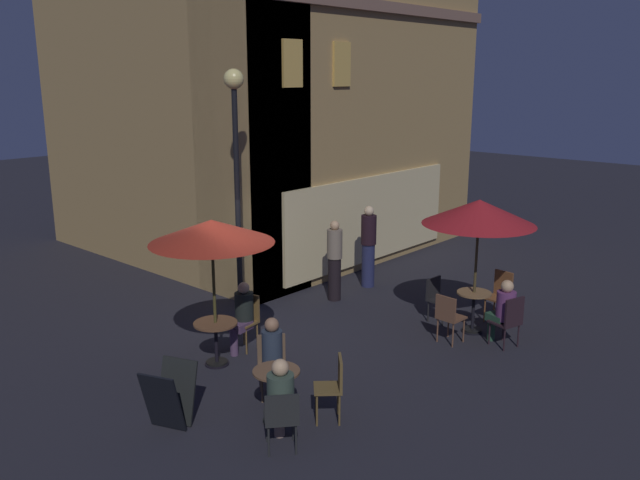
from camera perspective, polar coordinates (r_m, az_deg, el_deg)
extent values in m
plane|color=#23222A|center=(11.94, -5.98, -9.05)|extent=(60.00, 60.00, 0.00)
cube|color=#A98650|center=(16.79, 2.97, 10.27)|extent=(8.69, 1.78, 7.12)
cube|color=#A98650|center=(16.91, -13.73, 9.92)|extent=(1.78, 8.49, 7.12)
cube|color=#7F5E4F|center=(16.24, 5.86, 19.48)|extent=(8.69, 0.12, 0.25)
cube|color=#E1B353|center=(13.79, -2.41, 15.07)|extent=(0.55, 0.06, 0.95)
cube|color=#E1B353|center=(14.94, 1.90, 15.00)|extent=(0.55, 0.06, 0.95)
cube|color=beige|center=(16.21, 4.45, 1.86)|extent=(6.08, 0.08, 2.10)
cylinder|color=black|center=(12.03, -7.14, 2.38)|extent=(0.10, 0.10, 4.51)
sphere|color=#F8E485|center=(11.79, -7.50, 13.69)|extent=(0.35, 0.35, 0.35)
cube|color=black|center=(9.52, -12.30, -12.65)|extent=(0.46, 0.61, 0.87)
cube|color=black|center=(9.26, -13.54, -13.54)|extent=(0.46, 0.61, 0.87)
cylinder|color=black|center=(12.78, 13.05, -7.69)|extent=(0.40, 0.40, 0.03)
cylinder|color=black|center=(12.65, 13.14, -6.18)|extent=(0.06, 0.06, 0.75)
cylinder|color=brown|center=(12.52, 13.24, -4.50)|extent=(0.64, 0.64, 0.03)
cylinder|color=black|center=(11.27, -8.92, -10.54)|extent=(0.40, 0.40, 0.03)
cylinder|color=black|center=(11.13, -8.99, -8.94)|extent=(0.06, 0.06, 0.71)
cylinder|color=brown|center=(10.99, -9.07, -7.15)|extent=(0.72, 0.72, 0.03)
cylinder|color=black|center=(9.51, -3.74, -15.32)|extent=(0.40, 0.40, 0.03)
cylinder|color=black|center=(9.34, -3.78, -13.43)|extent=(0.06, 0.06, 0.74)
cylinder|color=brown|center=(9.17, -3.81, -11.30)|extent=(0.65, 0.65, 0.03)
cylinder|color=black|center=(12.77, 13.05, -7.63)|extent=(0.36, 0.36, 0.06)
cylinder|color=#453A20|center=(12.38, 13.36, -2.43)|extent=(0.05, 0.05, 2.47)
cone|color=#A41B22|center=(12.13, 13.64, 2.37)|extent=(2.04, 2.04, 0.45)
cylinder|color=black|center=(11.26, -8.93, -10.47)|extent=(0.36, 0.36, 0.06)
cylinder|color=#443F1D|center=(10.83, -9.16, -4.78)|extent=(0.05, 0.05, 2.42)
cone|color=maroon|center=(10.53, -9.39, 0.75)|extent=(2.01, 2.01, 0.38)
cylinder|color=brown|center=(13.09, 15.25, -6.26)|extent=(0.03, 0.03, 0.47)
cylinder|color=brown|center=(13.26, 14.10, -5.93)|extent=(0.03, 0.03, 0.47)
cylinder|color=brown|center=(13.34, 16.02, -5.92)|extent=(0.03, 0.03, 0.47)
cylinder|color=brown|center=(13.51, 14.88, -5.60)|extent=(0.03, 0.03, 0.47)
cube|color=brown|center=(13.22, 15.13, -4.90)|extent=(0.45, 0.45, 0.04)
cube|color=brown|center=(13.28, 15.64, -3.64)|extent=(0.09, 0.40, 0.49)
cylinder|color=black|center=(13.12, 11.46, -6.10)|extent=(0.03, 0.03, 0.42)
cylinder|color=black|center=(12.85, 10.61, -6.50)|extent=(0.03, 0.03, 0.42)
cylinder|color=black|center=(13.30, 10.24, -5.76)|extent=(0.03, 0.03, 0.42)
cylinder|color=black|center=(13.03, 9.37, -6.14)|extent=(0.03, 0.03, 0.42)
cube|color=black|center=(13.00, 10.46, -5.18)|extent=(0.45, 0.45, 0.04)
cube|color=black|center=(13.03, 9.81, -4.08)|extent=(0.43, 0.06, 0.40)
cylinder|color=brown|center=(12.37, 11.08, -7.28)|extent=(0.03, 0.03, 0.45)
cylinder|color=brown|center=(12.20, 12.36, -7.66)|extent=(0.03, 0.03, 0.45)
cylinder|color=brown|center=(12.11, 10.16, -7.70)|extent=(0.03, 0.03, 0.45)
cylinder|color=brown|center=(11.94, 11.46, -8.10)|extent=(0.03, 0.03, 0.45)
cube|color=brown|center=(12.06, 11.32, -6.61)|extent=(0.45, 0.45, 0.04)
cube|color=brown|center=(11.84, 10.85, -5.81)|extent=(0.07, 0.42, 0.42)
cylinder|color=black|center=(12.21, 14.49, -7.85)|extent=(0.03, 0.03, 0.42)
cylinder|color=black|center=(12.45, 15.62, -7.48)|extent=(0.03, 0.03, 0.42)
cylinder|color=black|center=(11.99, 15.70, -8.34)|extent=(0.03, 0.03, 0.42)
cylinder|color=black|center=(12.24, 16.83, -7.96)|extent=(0.03, 0.03, 0.42)
cube|color=black|center=(12.14, 15.73, -6.91)|extent=(0.54, 0.54, 0.04)
cube|color=black|center=(11.92, 16.52, -6.00)|extent=(0.43, 0.16, 0.49)
cylinder|color=brown|center=(11.49, -6.41, -8.72)|extent=(0.03, 0.03, 0.48)
cylinder|color=brown|center=(11.68, -7.59, -8.38)|extent=(0.03, 0.03, 0.48)
cylinder|color=brown|center=(11.71, -5.46, -8.25)|extent=(0.03, 0.03, 0.48)
cylinder|color=brown|center=(11.89, -6.63, -7.93)|extent=(0.03, 0.03, 0.48)
cube|color=brown|center=(11.60, -6.56, -7.14)|extent=(0.44, 0.44, 0.04)
cube|color=brown|center=(11.63, -6.06, -5.76)|extent=(0.10, 0.38, 0.46)
cylinder|color=brown|center=(9.92, -3.04, -12.67)|extent=(0.03, 0.03, 0.43)
cylinder|color=brown|center=(9.90, -5.04, -12.77)|extent=(0.03, 0.03, 0.43)
cylinder|color=brown|center=(10.23, -3.23, -11.82)|extent=(0.03, 0.03, 0.43)
cylinder|color=brown|center=(10.21, -5.16, -11.91)|extent=(0.03, 0.03, 0.43)
cube|color=brown|center=(9.96, -4.14, -11.09)|extent=(0.60, 0.60, 0.04)
cube|color=brown|center=(10.04, -4.25, -9.37)|extent=(0.35, 0.30, 0.45)
cylinder|color=black|center=(8.95, -4.63, -15.91)|extent=(0.03, 0.03, 0.42)
cylinder|color=black|center=(8.98, -2.34, -15.78)|extent=(0.03, 0.03, 0.42)
cylinder|color=black|center=(8.66, -4.48, -17.05)|extent=(0.03, 0.03, 0.42)
cylinder|color=black|center=(8.68, -2.09, -16.92)|extent=(0.03, 0.03, 0.42)
cube|color=black|center=(8.70, -3.41, -15.11)|extent=(0.61, 0.61, 0.04)
cube|color=black|center=(8.43, -3.31, -14.49)|extent=(0.36, 0.31, 0.39)
cylinder|color=brown|center=(9.27, -0.27, -14.58)|extent=(0.03, 0.03, 0.47)
cylinder|color=brown|center=(9.54, -0.33, -13.69)|extent=(0.03, 0.03, 0.47)
cylinder|color=brown|center=(9.28, 1.70, -14.54)|extent=(0.03, 0.03, 0.47)
cylinder|color=brown|center=(9.55, 1.57, -13.65)|extent=(0.03, 0.03, 0.47)
cube|color=brown|center=(9.29, 0.67, -12.75)|extent=(0.55, 0.55, 0.04)
cube|color=brown|center=(9.20, 1.78, -11.42)|extent=(0.31, 0.30, 0.43)
cube|color=#264A34|center=(12.21, 15.26, -6.49)|extent=(0.42, 0.44, 0.14)
cylinder|color=#264A34|center=(12.39, 14.65, -7.35)|extent=(0.14, 0.14, 0.49)
cylinder|color=#653366|center=(12.03, 15.83, -5.52)|extent=(0.34, 0.34, 0.52)
sphere|color=tan|center=(11.92, 15.95, -3.88)|extent=(0.22, 0.22, 0.22)
cube|color=#583E5F|center=(11.50, -7.00, -7.38)|extent=(0.41, 0.38, 0.14)
cylinder|color=#583E5F|center=(11.48, -7.48, -8.75)|extent=(0.14, 0.14, 0.49)
cylinder|color=black|center=(11.50, -6.60, -5.89)|extent=(0.33, 0.33, 0.55)
sphere|color=tan|center=(11.38, -6.65, -4.16)|extent=(0.20, 0.20, 0.20)
cube|color=#282A49|center=(9.82, -4.08, -11.21)|extent=(0.47, 0.47, 0.14)
cylinder|color=#282A49|center=(9.78, -3.98, -12.91)|extent=(0.14, 0.14, 0.49)
cylinder|color=#283343|center=(9.83, -4.17, -9.39)|extent=(0.31, 0.31, 0.56)
sphere|color=#8F664A|center=(9.68, -4.21, -7.35)|extent=(0.21, 0.21, 0.21)
cube|color=#83685E|center=(8.80, -3.49, -14.38)|extent=(0.50, 0.50, 0.14)
cylinder|color=#83685E|center=(9.06, -3.56, -15.27)|extent=(0.14, 0.14, 0.49)
cylinder|color=#37483C|center=(8.55, -3.44, -13.23)|extent=(0.35, 0.35, 0.54)
sphere|color=tan|center=(8.39, -3.48, -10.99)|extent=(0.22, 0.22, 0.22)
cylinder|color=black|center=(14.02, 1.26, -3.39)|extent=(0.28, 0.28, 0.93)
cylinder|color=#7E6E5E|center=(13.80, 1.28, -0.33)|extent=(0.33, 0.33, 0.62)
sphere|color=tan|center=(13.71, 1.29, 1.28)|extent=(0.20, 0.20, 0.20)
cylinder|color=#21264D|center=(14.93, 4.19, -2.19)|extent=(0.29, 0.29, 0.99)
cylinder|color=black|center=(14.72, 4.25, 0.90)|extent=(0.35, 0.35, 0.66)
sphere|color=beige|center=(14.63, 4.28, 2.53)|extent=(0.22, 0.22, 0.22)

